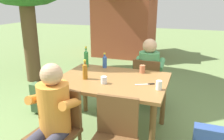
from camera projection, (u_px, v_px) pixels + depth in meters
ground_plane at (112, 131)px, 3.19m from camera, size 24.00×24.00×0.00m
dining_table at (112, 86)px, 2.98m from camera, size 1.40×1.05×0.78m
chair_far_right at (147, 82)px, 3.68m from camera, size 0.47×0.47×0.87m
chair_near_left at (58, 126)px, 2.40m from camera, size 0.48×0.48×0.87m
chair_near_right at (114, 138)px, 2.20m from camera, size 0.46×0.46×0.87m
person_in_white_shirt at (149, 70)px, 3.73m from camera, size 0.47×0.61×1.18m
person_in_plaid_shirt at (50, 117)px, 2.25m from camera, size 0.47×0.61×1.18m
bottle_amber at (85, 71)px, 2.92m from camera, size 0.06×0.06×0.26m
bottle_green at (86, 58)px, 3.43m from camera, size 0.06×0.06×0.32m
bottle_blue at (105, 61)px, 3.41m from camera, size 0.06×0.06×0.22m
cup_terracotta at (142, 69)px, 3.18m from camera, size 0.08×0.08×0.11m
cup_glass at (104, 80)px, 2.78m from camera, size 0.07×0.07×0.09m
cup_white at (159, 85)px, 2.59m from camera, size 0.07×0.07×0.11m
table_knife at (146, 84)px, 2.76m from camera, size 0.23×0.12×0.01m
backpack_by_far_side at (41, 99)px, 3.68m from camera, size 0.30×0.22×0.48m
brick_kiosk at (125, 13)px, 7.26m from camera, size 2.03×1.77×2.52m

